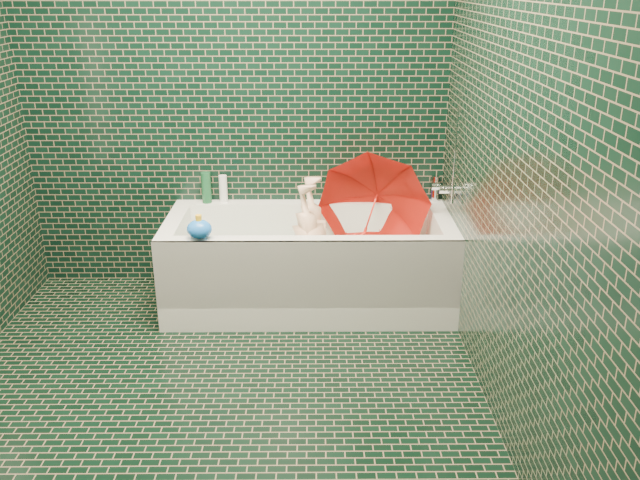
{
  "coord_description": "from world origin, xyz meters",
  "views": [
    {
      "loc": [
        0.48,
        -2.75,
        1.88
      ],
      "look_at": [
        0.51,
        0.82,
        0.49
      ],
      "focal_mm": 38.0,
      "sensor_mm": 36.0,
      "label": 1
    }
  ],
  "objects_px": {
    "child": "(317,258)",
    "rubber_duck": "(399,195)",
    "umbrella": "(371,213)",
    "bathtub": "(309,272)",
    "bath_toy": "(199,229)"
  },
  "relations": [
    {
      "from": "bath_toy",
      "to": "child",
      "type": "bearing_deg",
      "value": 4.16
    },
    {
      "from": "rubber_duck",
      "to": "bath_toy",
      "type": "height_order",
      "value": "bath_toy"
    },
    {
      "from": "bathtub",
      "to": "umbrella",
      "type": "xyz_separation_m",
      "value": [
        0.37,
        0.07,
        0.35
      ]
    },
    {
      "from": "bathtub",
      "to": "bath_toy",
      "type": "bearing_deg",
      "value": -152.3
    },
    {
      "from": "rubber_duck",
      "to": "bath_toy",
      "type": "relative_size",
      "value": 0.74
    },
    {
      "from": "rubber_duck",
      "to": "bath_toy",
      "type": "xyz_separation_m",
      "value": [
        -1.16,
        -0.65,
        0.02
      ]
    },
    {
      "from": "child",
      "to": "rubber_duck",
      "type": "bearing_deg",
      "value": 139.32
    },
    {
      "from": "umbrella",
      "to": "rubber_duck",
      "type": "bearing_deg",
      "value": 70.85
    },
    {
      "from": "child",
      "to": "bathtub",
      "type": "bearing_deg",
      "value": -90.68
    },
    {
      "from": "rubber_duck",
      "to": "bath_toy",
      "type": "bearing_deg",
      "value": -167.53
    },
    {
      "from": "child",
      "to": "umbrella",
      "type": "xyz_separation_m",
      "value": [
        0.33,
        0.08,
        0.26
      ]
    },
    {
      "from": "bathtub",
      "to": "umbrella",
      "type": "distance_m",
      "value": 0.52
    },
    {
      "from": "bathtub",
      "to": "rubber_duck",
      "type": "height_order",
      "value": "rubber_duck"
    },
    {
      "from": "rubber_duck",
      "to": "child",
      "type": "bearing_deg",
      "value": -162.72
    },
    {
      "from": "child",
      "to": "bath_toy",
      "type": "xyz_separation_m",
      "value": [
        -0.64,
        -0.3,
        0.3
      ]
    }
  ]
}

